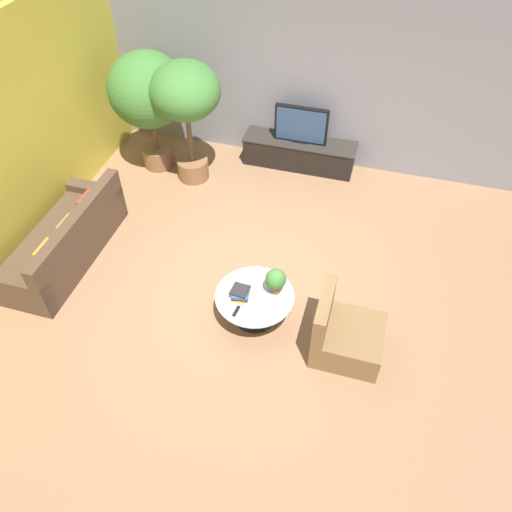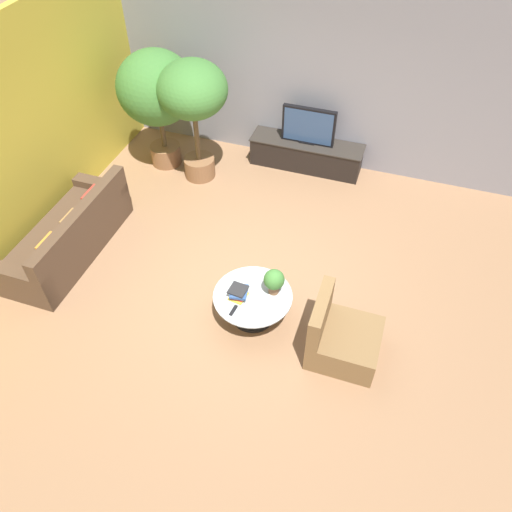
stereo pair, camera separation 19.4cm
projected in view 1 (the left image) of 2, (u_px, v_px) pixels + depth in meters
name	position (u px, v px, depth m)	size (l,w,h in m)	color
ground_plane	(245.00, 286.00, 6.79)	(24.00, 24.00, 0.00)	#8C6647
back_wall_stone	(304.00, 75.00, 7.91)	(7.40, 0.12, 3.00)	gray
side_wall_left	(8.00, 146.00, 6.48)	(0.12, 7.40, 3.00)	gold
media_console	(299.00, 153.00, 8.57)	(1.91, 0.50, 0.49)	black
television	(301.00, 125.00, 8.18)	(0.88, 0.13, 0.63)	black
coffee_table	(255.00, 302.00, 6.22)	(0.98, 0.98, 0.41)	black
couch_by_wall	(66.00, 242.00, 6.98)	(0.84, 2.15, 0.84)	#4C3828
armchair_wicker	(344.00, 335.00, 5.89)	(0.80, 0.76, 0.86)	brown
potted_palm_tall	(148.00, 93.00, 7.81)	(1.24, 1.24, 1.98)	brown
potted_palm_corner	(185.00, 98.00, 7.48)	(1.08, 1.08, 2.00)	brown
potted_plant_tabletop	(276.00, 280.00, 6.03)	(0.26, 0.26, 0.35)	brown
book_stack	(240.00, 293.00, 6.08)	(0.25, 0.27, 0.12)	gold
remote_black	(236.00, 311.00, 5.95)	(0.04, 0.16, 0.02)	black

